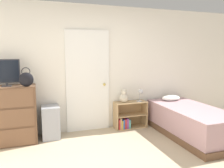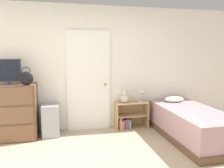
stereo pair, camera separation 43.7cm
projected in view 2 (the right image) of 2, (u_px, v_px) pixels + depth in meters
wall_back at (96, 69)px, 4.55m from camera, size 10.00×0.06×2.55m
door_closed at (89, 81)px, 4.50m from camera, size 0.89×0.09×2.05m
dresser at (10, 112)px, 4.02m from camera, size 0.95×0.48×1.03m
tv at (8, 71)px, 3.90m from camera, size 0.45×0.16×0.46m
handbag at (26, 78)px, 3.86m from camera, size 0.24×0.10×0.33m
storage_bin at (51, 120)px, 4.24m from camera, size 0.32×0.40×0.61m
bookshelf at (129, 118)px, 4.65m from camera, size 0.69×0.30×0.56m
teddy_bear at (125, 97)px, 4.56m from camera, size 0.19×0.19×0.28m
desk_lamp at (142, 93)px, 4.59m from camera, size 0.13×0.13×0.27m
bed at (191, 124)px, 4.08m from camera, size 0.95×1.92×0.67m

